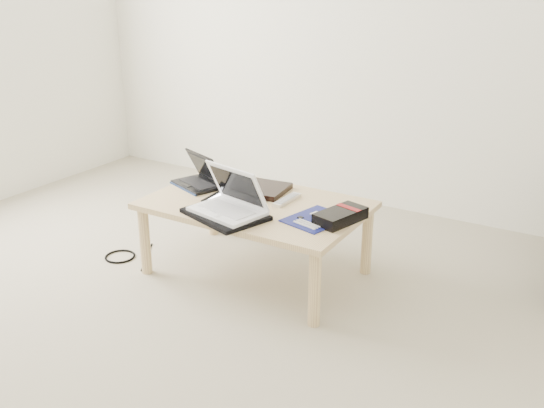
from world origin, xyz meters
The scene contains 13 objects.
ground centered at (0.00, 0.00, 0.00)m, with size 4.00×4.00×0.00m, color #C0B79C.
coffee_table centered at (0.13, 0.71, 0.35)m, with size 1.10×0.70×0.40m.
book centered at (0.05, 0.87, 0.41)m, with size 0.32×0.28×0.03m.
netbook centered at (-0.27, 0.78, 0.44)m, with size 0.33×0.29×0.18m.
tablet centered at (0.03, 0.68, 0.41)m, with size 0.29×0.22×0.02m.
remote centered at (0.26, 0.81, 0.41)m, with size 0.05×0.21×0.02m.
neoprene_sleeve centered at (0.11, 0.48, 0.41)m, with size 0.38×0.28×0.02m, color black.
white_laptop centered at (0.12, 0.51, 0.47)m, with size 0.38×0.31×0.23m.
motherboard centered at (0.50, 0.67, 0.40)m, with size 0.29×0.33×0.01m.
gpu_box centered at (0.61, 0.71, 0.43)m, with size 0.20×0.29×0.06m.
cable_coil centered at (0.00, 0.75, 0.41)m, with size 0.10×0.10×0.01m, color black.
floor_cable_coil centered at (-0.62, 0.47, 0.01)m, with size 0.17×0.17×0.01m, color black.
floor_cable_trail centered at (-0.49, 0.55, 0.00)m, with size 0.01×0.01×0.34m, color black.
Camera 1 is at (1.70, -1.72, 1.50)m, focal length 40.00 mm.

